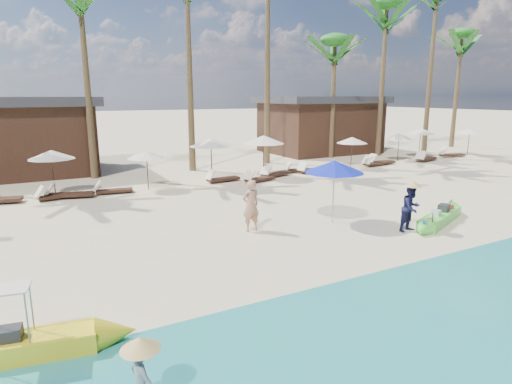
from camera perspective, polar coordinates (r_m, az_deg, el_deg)
ground at (r=12.63m, az=4.39°, el=-7.55°), size 240.00×240.00×0.00m
wet_sand_strip at (r=9.21m, az=22.10°, el=-16.58°), size 240.00×4.50×0.01m
green_canoe at (r=16.32m, az=23.30°, el=-3.12°), size 4.48×2.04×0.60m
tourist at (r=13.94m, az=-0.70°, el=-1.83°), size 0.67×0.48×1.72m
vendor_green at (r=14.85m, az=19.98°, el=-2.02°), size 0.82×0.67×1.57m
vendor_yellow at (r=6.64m, az=-14.94°, el=-22.28°), size 0.47×0.62×0.86m
blue_umbrella at (r=14.85m, az=10.42°, el=3.34°), size 2.05×2.05×2.21m
resort_parasol_4 at (r=20.79m, az=-25.63°, el=4.51°), size 1.98×1.98×2.04m
lounger_4_left at (r=20.25m, az=-25.16°, el=-0.37°), size 1.81×0.79×0.59m
lounger_4_right at (r=20.26m, az=-23.82°, el=-0.16°), size 2.06×1.09×0.67m
resort_parasol_5 at (r=20.68m, az=-14.39°, el=4.86°), size 1.80×1.80×1.85m
lounger_5_left at (r=20.48m, az=-18.74°, el=0.29°), size 1.74×0.74×0.57m
resort_parasol_6 at (r=21.97m, az=-6.03°, el=6.64°), size 2.22×2.22×2.28m
lounger_6_left at (r=22.11m, az=-4.67°, el=1.85°), size 1.85×0.72×0.61m
lounger_6_right at (r=22.07m, az=0.28°, el=1.87°), size 1.88×0.99×0.61m
resort_parasol_7 at (r=22.89m, az=1.03°, el=7.00°), size 2.24×2.24×2.31m
lounger_7_left at (r=23.44m, az=2.48°, el=2.54°), size 2.04×1.12×0.66m
lounger_7_right at (r=25.01m, az=5.40°, el=3.06°), size 1.67×0.69×0.55m
resort_parasol_8 at (r=26.61m, az=12.69°, el=6.75°), size 1.86×1.86×1.92m
lounger_8_left at (r=24.88m, az=7.13°, el=3.00°), size 1.82×0.92×0.59m
resort_parasol_9 at (r=30.65m, az=18.55°, el=7.05°), size 1.80×1.80×1.85m
lounger_9_left at (r=28.06m, az=15.45°, el=3.76°), size 1.90×0.82×0.63m
lounger_9_right at (r=28.80m, az=16.20°, el=3.95°), size 1.94×0.77×0.64m
resort_parasol_10 at (r=32.74m, az=21.11°, el=7.59°), size 2.05×2.05×2.11m
lounger_10_left at (r=31.28m, az=21.62°, el=4.18°), size 1.71×0.65×0.57m
lounger_10_right at (r=31.23m, az=21.63°, el=4.23°), size 2.06×1.09×0.67m
resort_parasol_11 at (r=35.42m, az=26.61°, el=7.29°), size 1.96×1.96×2.02m
lounger_11_left at (r=34.14m, az=24.52°, el=4.62°), size 1.97×1.13×0.64m
palm_3 at (r=24.77m, az=-22.34°, el=21.63°), size 2.08×2.08×10.52m
palm_4 at (r=25.95m, az=-9.17°, el=23.89°), size 2.08×2.08×11.70m
palm_6 at (r=31.26m, az=10.44°, el=17.48°), size 2.08×2.08×8.51m
palm_7 at (r=33.29m, az=16.91°, el=20.22°), size 2.08×2.08×11.08m
palm_8 at (r=36.49m, az=22.82°, el=20.98°), size 2.08×2.08×12.70m
palm_9 at (r=41.13m, az=25.64°, el=16.70°), size 2.08×2.08×9.82m
pavilion_east at (r=34.28m, az=8.52°, el=8.98°), size 8.80×6.60×4.30m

